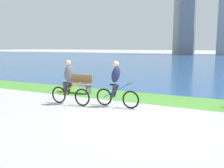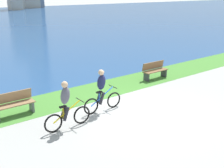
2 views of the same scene
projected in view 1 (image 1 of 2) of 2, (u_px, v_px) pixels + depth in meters
The scene contains 6 objects.
ground_plane at pixel (134, 118), 7.68m from camera, with size 300.00×300.00×0.00m, color #9E9E99.
grass_strip_bayside at pixel (162, 99), 10.43m from camera, with size 120.00×2.19×0.01m, color #478433.
bay_water_surface at pixel (220, 60), 41.49m from camera, with size 300.00×68.20×0.00m, color navy.
cyclist_lead at pixel (116, 84), 9.03m from camera, with size 1.73×0.52×1.69m.
cyclist_trailing at pixel (69, 83), 9.42m from camera, with size 1.75×0.52×1.70m.
bench_far_along_path at pixel (78, 84), 11.85m from camera, with size 1.50×0.47×0.90m.
Camera 1 is at (2.74, -6.94, 2.20)m, focal length 39.89 mm.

